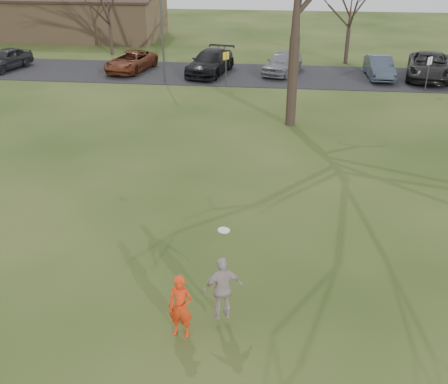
{
  "coord_description": "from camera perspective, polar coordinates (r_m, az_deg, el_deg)",
  "views": [
    {
      "loc": [
        1.63,
        -9.84,
        8.33
      ],
      "look_at": [
        0.0,
        4.0,
        1.5
      ],
      "focal_mm": 41.73,
      "sensor_mm": 36.0,
      "label": 1
    }
  ],
  "objects": [
    {
      "name": "small_tree_row",
      "position": [
        40.23,
        11.24,
        19.33
      ],
      "size": [
        55.0,
        5.9,
        8.5
      ],
      "color": "#352821",
      "rests_on": "ground"
    },
    {
      "name": "sign_yellow",
      "position": [
        32.77,
        0.21,
        14.0
      ],
      "size": [
        0.35,
        0.35,
        2.08
      ],
      "color": "#47474C",
      "rests_on": "ground"
    },
    {
      "name": "car_6",
      "position": [
        37.11,
        21.56,
        12.71
      ],
      "size": [
        3.85,
        6.21,
        1.6
      ],
      "primitive_type": "imported",
      "rotation": [
        0.0,
        0.0,
        -0.22
      ],
      "color": "black",
      "rests_on": "parking_strip"
    },
    {
      "name": "player_defender",
      "position": [
        12.12,
        -4.77,
        -12.43
      ],
      "size": [
        0.62,
        0.45,
        1.59
      ],
      "primitive_type": "imported",
      "rotation": [
        0.0,
        0.0,
        -0.13
      ],
      "color": "#F13A13",
      "rests_on": "ground"
    },
    {
      "name": "sign_white",
      "position": [
        33.63,
        21.51,
        12.55
      ],
      "size": [
        0.35,
        0.35,
        2.08
      ],
      "color": "#47474C",
      "rests_on": "ground"
    },
    {
      "name": "car_3",
      "position": [
        35.92,
        -1.51,
        14.02
      ],
      "size": [
        3.15,
        5.61,
        1.54
      ],
      "primitive_type": "imported",
      "rotation": [
        0.0,
        0.0,
        -0.2
      ],
      "color": "black",
      "rests_on": "parking_strip"
    },
    {
      "name": "car_0",
      "position": [
        40.13,
        -22.81,
        13.28
      ],
      "size": [
        2.62,
        4.51,
        1.44
      ],
      "primitive_type": "imported",
      "rotation": [
        0.0,
        0.0,
        -0.23
      ],
      "color": "#232426",
      "rests_on": "parking_strip"
    },
    {
      "name": "catching_play",
      "position": [
        12.2,
        -0.12,
        -10.51
      ],
      "size": [
        1.04,
        0.73,
        2.35
      ],
      "color": "#BDACAA",
      "rests_on": "ground"
    },
    {
      "name": "building",
      "position": [
        52.89,
        -18.41,
        17.93
      ],
      "size": [
        20.6,
        8.5,
        5.14
      ],
      "color": "#8C6D4C",
      "rests_on": "ground"
    },
    {
      "name": "lamp_post",
      "position": [
        33.51,
        -6.86,
        18.47
      ],
      "size": [
        0.34,
        0.34,
        6.27
      ],
      "color": "#47474C",
      "rests_on": "ground"
    },
    {
      "name": "ground",
      "position": [
        12.99,
        -2.12,
        -13.79
      ],
      "size": [
        120.0,
        120.0,
        0.0
      ],
      "primitive_type": "plane",
      "color": "#1E380F",
      "rests_on": "ground"
    },
    {
      "name": "car_2",
      "position": [
        37.28,
        -10.16,
        13.91
      ],
      "size": [
        3.08,
        5.07,
        1.31
      ],
      "primitive_type": "imported",
      "rotation": [
        0.0,
        0.0,
        -0.2
      ],
      "color": "#5E2916",
      "rests_on": "parking_strip"
    },
    {
      "name": "car_4",
      "position": [
        36.18,
        6.42,
        13.91
      ],
      "size": [
        3.01,
        4.67,
        1.48
      ],
      "primitive_type": "imported",
      "rotation": [
        0.0,
        0.0,
        -0.32
      ],
      "color": "gray",
      "rests_on": "parking_strip"
    },
    {
      "name": "parking_strip",
      "position": [
        35.85,
        4.03,
        12.65
      ],
      "size": [
        62.0,
        6.5,
        0.04
      ],
      "primitive_type": "cube",
      "color": "black",
      "rests_on": "ground"
    },
    {
      "name": "car_5",
      "position": [
        36.23,
        16.65,
        12.95
      ],
      "size": [
        1.59,
        4.23,
        1.38
      ],
      "primitive_type": "imported",
      "rotation": [
        0.0,
        0.0,
        0.03
      ],
      "color": "#34404E",
      "rests_on": "parking_strip"
    }
  ]
}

